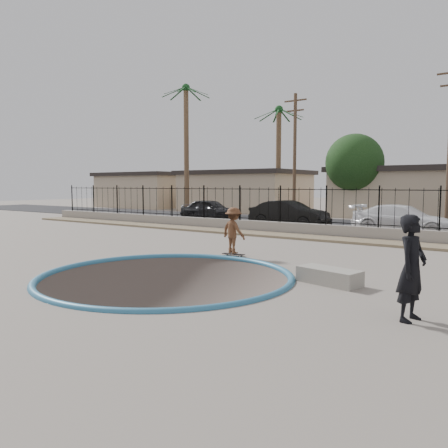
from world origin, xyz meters
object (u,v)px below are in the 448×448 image
skateboard (233,254)px  car_a (210,210)px  videographer (412,268)px  skater (234,233)px  car_b (289,214)px  concrete_ledge (329,276)px  car_c (403,219)px

skateboard → car_a: size_ratio=0.20×
skateboard → videographer: bearing=-39.0°
skater → car_b: bearing=-59.2°
car_b → car_a: bearing=80.2°
skater → skateboard: 0.76m
videographer → concrete_ledge: 3.23m
skateboard → car_c: size_ratio=0.17×
skateboard → concrete_ledge: bearing=-33.8°
skater → skateboard: (-0.00, -0.00, -0.76)m
videographer → car_a: (-16.94, 16.22, -0.22)m
skater → videographer: 8.09m
videographer → car_a: 23.46m
car_b → skater: bearing=-160.7°
skateboard → car_b: car_b is taller
skateboard → car_b: bearing=99.4°
car_a → car_b: 7.16m
videographer → car_c: (-3.57, 14.76, -0.22)m
concrete_ledge → car_b: (-7.56, 12.65, 0.62)m
car_a → car_c: car_a is taller
skater → skateboard: size_ratio=1.91×
skateboard → car_a: (-10.08, 11.95, 0.72)m
car_a → car_b: size_ratio=0.92×
skater → concrete_ledge: skater is taller
concrete_ledge → car_c: car_c is taller
skater → videographer: size_ratio=0.82×
skateboard → concrete_ledge: (4.48, -2.25, 0.14)m
car_b → skateboard: bearing=-160.7°
car_b → car_c: size_ratio=0.93×
concrete_ledge → car_c: size_ratio=0.31×
car_b → videographer: bearing=-143.1°
skateboard → car_a: car_a is taller
skateboard → car_c: 11.02m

